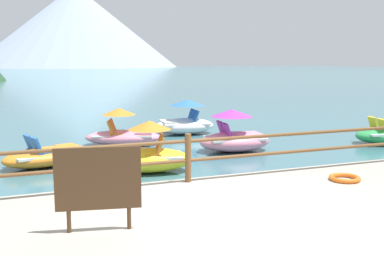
{
  "coord_description": "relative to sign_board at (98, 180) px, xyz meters",
  "views": [
    {
      "loc": [
        -3.07,
        -6.68,
        2.79
      ],
      "look_at": [
        1.4,
        5.0,
        0.9
      ],
      "focal_mm": 43.38,
      "sensor_mm": 36.0,
      "label": 1
    }
  ],
  "objects": [
    {
      "name": "ground_plane",
      "position": [
        2.06,
        40.43,
        -1.13
      ],
      "size": [
        200.0,
        200.0,
        0.0
      ],
      "primitive_type": "plane",
      "color": "#3D6B75"
    },
    {
      "name": "dock_railing",
      "position": [
        2.06,
        1.98,
        -0.14
      ],
      "size": [
        23.92,
        0.12,
        0.95
      ],
      "color": "brown",
      "rests_on": "promenade_dock"
    },
    {
      "name": "sign_board",
      "position": [
        0.0,
        0.0,
        0.0
      ],
      "size": [
        1.16,
        0.27,
        1.19
      ],
      "color": "silver",
      "rests_on": "promenade_dock"
    },
    {
      "name": "life_ring",
      "position": [
        4.99,
        0.98,
        -0.68
      ],
      "size": [
        0.61,
        0.61,
        0.09
      ],
      "primitive_type": "torus",
      "color": "orange",
      "rests_on": "promenade_dock"
    },
    {
      "name": "pedal_boat_0",
      "position": [
        2.2,
        8.4,
        -0.75
      ],
      "size": [
        2.69,
        1.86,
        1.2
      ],
      "color": "pink",
      "rests_on": "ground"
    },
    {
      "name": "pedal_boat_1",
      "position": [
        -0.3,
        6.16,
        -0.86
      ],
      "size": [
        2.57,
        1.87,
        0.84
      ],
      "color": "orange",
      "rests_on": "ground"
    },
    {
      "name": "pedal_boat_2",
      "position": [
        1.92,
        4.6,
        -0.71
      ],
      "size": [
        2.5,
        1.64,
        1.28
      ],
      "color": "yellow",
      "rests_on": "ground"
    },
    {
      "name": "pedal_boat_3",
      "position": [
        4.82,
        9.75,
        -0.69
      ],
      "size": [
        2.32,
        1.51,
        1.27
      ],
      "color": "white",
      "rests_on": "ground"
    },
    {
      "name": "pedal_boat_5",
      "position": [
        5.12,
        6.15,
        -0.69
      ],
      "size": [
        2.3,
        1.5,
        1.28
      ],
      "color": "pink",
      "rests_on": "ground"
    },
    {
      "name": "distant_peak",
      "position": [
        18.36,
        147.72,
        11.59
      ],
      "size": [
        64.05,
        64.05,
        25.45
      ],
      "primitive_type": "cone",
      "color": "#93A3B7",
      "rests_on": "ground"
    }
  ]
}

